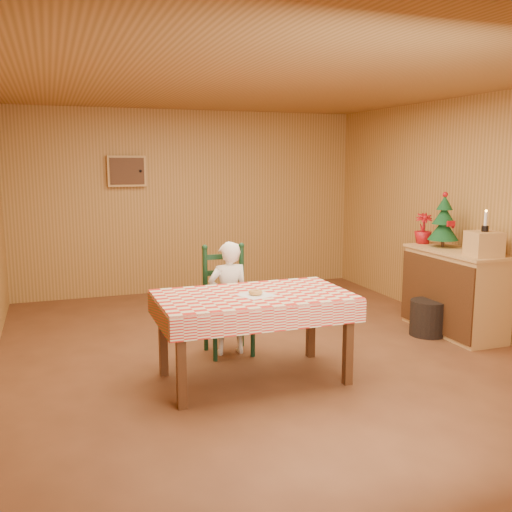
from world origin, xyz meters
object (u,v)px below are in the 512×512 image
Objects in this scene: christmas_tree at (444,222)px; storage_bin at (428,318)px; crate at (484,244)px; seated_child at (229,298)px; shelf_unit at (454,292)px; dining_table at (254,303)px; ladder_chair at (227,303)px.

christmas_tree is 1.09m from storage_bin.
crate is 0.67m from christmas_tree.
storage_bin is at bearing 175.83° from seated_child.
seated_child reaches higher than shelf_unit.
shelf_unit is (2.54, -0.18, -0.10)m from seated_child.
crate reaches higher than shelf_unit.
dining_table is 2.61m from shelf_unit.
shelf_unit is at bearing 91.23° from crate.
seated_child reaches higher than storage_bin.
ladder_chair is 3.60× the size of crate.
christmas_tree reaches higher than seated_child.
crate is at bearing -88.77° from shelf_unit.
christmas_tree is at bearing -178.40° from seated_child.
storage_bin is (-0.32, 0.02, -0.27)m from shelf_unit.
ladder_chair is (-0.00, 0.79, -0.18)m from dining_table.
christmas_tree is at bearing 35.77° from storage_bin.
seated_child is at bearing -90.00° from ladder_chair.
dining_table is 2.73m from christmas_tree.
dining_table is 2.58m from crate.
ladder_chair is 2.69m from crate.
storage_bin is at bearing -144.23° from christmas_tree.
ladder_chair is 0.96× the size of seated_child.
ladder_chair is 1.74× the size of christmas_tree.
seated_child is 3.75× the size of crate.
dining_table is at bearing -162.57° from christmas_tree.
dining_table is at bearing -176.60° from crate.
seated_child is 2.90× the size of storage_bin.
crate is (2.55, -0.58, 0.49)m from seated_child.
storage_bin is at bearing 127.96° from crate.
shelf_unit is 0.42m from storage_bin.
crate is (0.01, -0.40, 0.59)m from shelf_unit.
christmas_tree is at bearing 88.02° from shelf_unit.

